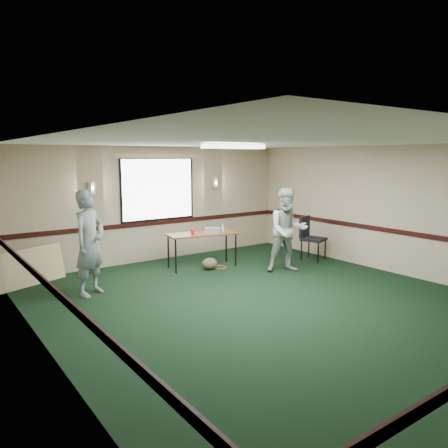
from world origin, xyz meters
TOP-DOWN VIEW (x-y plane):
  - ground at (0.00, 0.00)m, footprint 8.00×8.00m
  - room_shell at (0.00, 2.12)m, footprint 8.00×8.02m
  - folding_table at (0.44, 2.74)m, footprint 1.64×0.89m
  - projector at (0.68, 2.70)m, footprint 0.38×0.35m
  - game_console at (0.80, 2.86)m, footprint 0.22×0.19m
  - red_cup at (0.15, 2.69)m, footprint 0.08×0.08m
  - water_bottle at (0.84, 2.51)m, footprint 0.05×0.05m
  - duffel_bag at (0.45, 2.47)m, footprint 0.45×0.40m
  - cable_coil at (0.71, 2.47)m, footprint 0.40×0.40m
  - folded_table at (-3.00, 3.50)m, footprint 1.37×0.70m
  - conference_chair at (2.95, 1.87)m, footprint 0.65×0.66m
  - person_left at (-2.25, 2.25)m, footprint 0.82×0.76m
  - person_right at (1.73, 1.37)m, footprint 1.09×1.00m

SIDE VIEW (x-z plane):
  - ground at x=0.00m, z-range 0.00..0.00m
  - cable_coil at x=0.71m, z-range 0.00..0.02m
  - duffel_bag at x=0.45m, z-range 0.00..0.26m
  - folded_table at x=-3.00m, z-range 0.00..0.71m
  - conference_chair at x=2.95m, z-range 0.09..1.12m
  - folding_table at x=0.44m, z-range 0.33..1.11m
  - game_console at x=0.80m, z-range 0.78..0.82m
  - projector at x=0.68m, z-range 0.78..0.88m
  - red_cup at x=0.15m, z-range 0.78..0.89m
  - water_bottle at x=0.84m, z-range 0.78..0.96m
  - person_right at x=1.73m, z-range 0.00..1.80m
  - person_left at x=-2.25m, z-range 0.00..1.89m
  - room_shell at x=0.00m, z-range -2.42..5.58m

